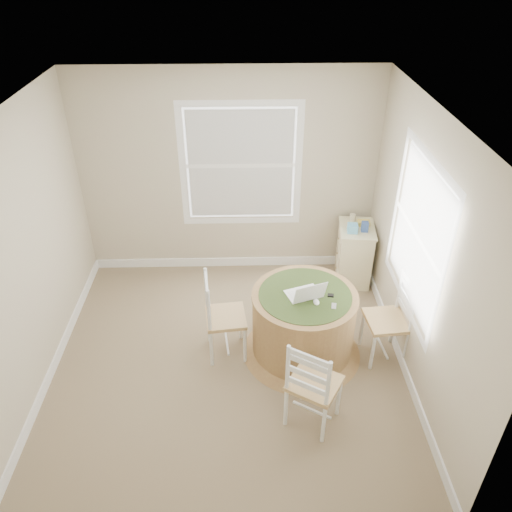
{
  "coord_description": "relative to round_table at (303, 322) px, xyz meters",
  "views": [
    {
      "loc": [
        0.18,
        -3.78,
        3.8
      ],
      "look_at": [
        0.3,
        0.45,
        1.02
      ],
      "focal_mm": 35.0,
      "sensor_mm": 36.0,
      "label": 1
    }
  ],
  "objects": [
    {
      "name": "round_table",
      "position": [
        0.0,
        0.0,
        0.0
      ],
      "size": [
        1.25,
        1.25,
        0.77
      ],
      "rotation": [
        0.0,
        0.0,
        -0.21
      ],
      "color": "#9D7B46",
      "rests_on": "ground"
    },
    {
      "name": "box_yellow",
      "position": [
        0.87,
        1.38,
        0.37
      ],
      "size": [
        0.16,
        0.12,
        0.06
      ],
      "primitive_type": "cube",
      "rotation": [
        0.0,
        0.0,
        -0.11
      ],
      "color": "#DDC04E",
      "rests_on": "corner_chest"
    },
    {
      "name": "chair_left",
      "position": [
        -0.8,
        0.03,
        0.06
      ],
      "size": [
        0.45,
        0.46,
        0.95
      ],
      "primitive_type": null,
      "rotation": [
        0.0,
        0.0,
        1.69
      ],
      "color": "white",
      "rests_on": "ground"
    },
    {
      "name": "corner_chest",
      "position": [
        0.79,
        1.32,
        -0.04
      ],
      "size": [
        0.49,
        0.62,
        0.76
      ],
      "rotation": [
        0.0,
        0.0,
        -0.11
      ],
      "color": "beige",
      "rests_on": "ground"
    },
    {
      "name": "tissue_box",
      "position": [
        0.7,
        1.23,
        0.39
      ],
      "size": [
        0.13,
        0.13,
        0.1
      ],
      "primitive_type": "cube",
      "rotation": [
        0.0,
        0.0,
        -0.11
      ],
      "color": "#63B7E4",
      "rests_on": "corner_chest"
    },
    {
      "name": "box_blue",
      "position": [
        0.85,
        1.24,
        0.4
      ],
      "size": [
        0.09,
        0.09,
        0.12
      ],
      "primitive_type": "cube",
      "rotation": [
        0.0,
        0.0,
        -0.11
      ],
      "color": "#325198",
      "rests_on": "corner_chest"
    },
    {
      "name": "keys",
      "position": [
        0.25,
        -0.03,
        0.35
      ],
      "size": [
        0.07,
        0.06,
        0.02
      ],
      "primitive_type": "cube",
      "rotation": [
        0.0,
        0.0,
        -0.21
      ],
      "color": "black",
      "rests_on": "round_table"
    },
    {
      "name": "phone",
      "position": [
        0.26,
        -0.19,
        0.35
      ],
      "size": [
        0.06,
        0.1,
        0.02
      ],
      "primitive_type": "cube",
      "rotation": [
        0.0,
        0.0,
        -0.21
      ],
      "color": "#B7BABF",
      "rests_on": "round_table"
    },
    {
      "name": "chair_right",
      "position": [
        0.84,
        -0.07,
        0.06
      ],
      "size": [
        0.44,
        0.46,
        0.95
      ],
      "primitive_type": null,
      "rotation": [
        0.0,
        0.0,
        -1.48
      ],
      "color": "white",
      "rests_on": "ground"
    },
    {
      "name": "chair_near",
      "position": [
        0.0,
        -0.88,
        0.06
      ],
      "size": [
        0.57,
        0.56,
        0.95
      ],
      "primitive_type": null,
      "rotation": [
        0.0,
        0.0,
        2.59
      ],
      "color": "white",
      "rests_on": "ground"
    },
    {
      "name": "mouse",
      "position": [
        0.09,
        -0.13,
        0.36
      ],
      "size": [
        0.08,
        0.11,
        0.03
      ],
      "primitive_type": "ellipsoid",
      "rotation": [
        0.0,
        0.0,
        -0.21
      ],
      "color": "white",
      "rests_on": "round_table"
    },
    {
      "name": "room",
      "position": [
        -0.61,
        0.03,
        0.88
      ],
      "size": [
        3.64,
        3.64,
        2.64
      ],
      "color": "#907F5B",
      "rests_on": "ground"
    },
    {
      "name": "cup_cream",
      "position": [
        0.76,
        1.5,
        0.39
      ],
      "size": [
        0.07,
        0.07,
        0.09
      ],
      "primitive_type": "cylinder",
      "color": "beige",
      "rests_on": "corner_chest"
    },
    {
      "name": "laptop",
      "position": [
        -0.0,
        -0.02,
        0.38
      ],
      "size": [
        0.41,
        0.39,
        0.23
      ],
      "rotation": [
        0.0,
        0.0,
        3.48
      ],
      "color": "white",
      "rests_on": "round_table"
    }
  ]
}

